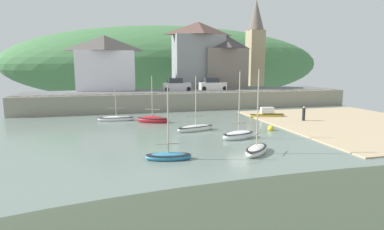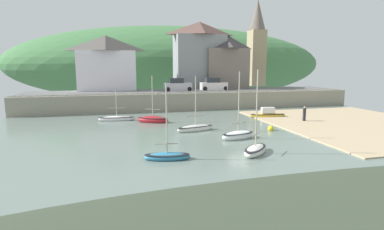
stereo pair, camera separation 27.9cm
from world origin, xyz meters
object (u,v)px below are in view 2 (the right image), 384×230
object	(u,v)px
fishing_boat_green	(238,135)
person_on_slipway	(304,113)
sailboat_tall_mast	(167,156)
parked_car_by_wall	(213,85)
sailboat_white_hull	(196,128)
motorboat_with_cabin	(153,120)
church_with_spire	(257,42)
parked_car_near_slipway	(177,86)
waterfront_building_centre	(200,55)
waterfront_building_right	(224,60)
rowboat_small_beached	(268,115)
mooring_buoy	(271,129)
waterfront_building_left	(106,62)
sailboat_nearest_shore	(255,150)
sailboat_far_left	(117,119)

from	to	relation	value
fishing_boat_green	person_on_slipway	world-z (taller)	fishing_boat_green
sailboat_tall_mast	parked_car_by_wall	distance (m)	29.06
sailboat_white_hull	sailboat_tall_mast	xyz separation A→B (m)	(-4.21, -8.42, -0.04)
sailboat_tall_mast	motorboat_with_cabin	bearing A→B (deg)	96.65
church_with_spire	parked_car_near_slipway	bearing A→B (deg)	-153.33
waterfront_building_centre	waterfront_building_right	bearing A→B (deg)	0.00
rowboat_small_beached	parked_car_by_wall	distance (m)	13.11
parked_car_by_wall	mooring_buoy	size ratio (longest dim) A/B	6.98
motorboat_with_cabin	sailboat_white_hull	world-z (taller)	sailboat_white_hull
person_on_slipway	fishing_boat_green	bearing A→B (deg)	-150.50
waterfront_building_left	sailboat_nearest_shore	xyz separation A→B (m)	(10.61, -31.06, -6.40)
motorboat_with_cabin	sailboat_far_left	distance (m)	4.37
waterfront_building_centre	motorboat_with_cabin	size ratio (longest dim) A/B	2.04
sailboat_white_hull	sailboat_tall_mast	size ratio (longest dim) A/B	1.05
parked_car_near_slipway	motorboat_with_cabin	bearing A→B (deg)	-112.70
rowboat_small_beached	waterfront_building_right	bearing A→B (deg)	96.53
church_with_spire	rowboat_small_beached	bearing A→B (deg)	-111.58
church_with_spire	motorboat_with_cabin	distance (m)	32.16
sailboat_tall_mast	rowboat_small_beached	world-z (taller)	sailboat_tall_mast
sailboat_nearest_shore	sailboat_tall_mast	bearing A→B (deg)	132.63
church_with_spire	parked_car_near_slipway	distance (m)	20.31
fishing_boat_green	parked_car_by_wall	world-z (taller)	fishing_boat_green
church_with_spire	mooring_buoy	distance (m)	32.08
sailboat_tall_mast	church_with_spire	bearing A→B (deg)	66.42
waterfront_building_right	rowboat_small_beached	world-z (taller)	waterfront_building_right
waterfront_building_right	rowboat_small_beached	bearing A→B (deg)	-91.17
waterfront_building_left	fishing_boat_green	distance (m)	29.43
waterfront_building_right	parked_car_by_wall	size ratio (longest dim) A/B	2.20
fishing_boat_green	sailboat_far_left	size ratio (longest dim) A/B	1.43
waterfront_building_right	mooring_buoy	distance (m)	25.27
motorboat_with_cabin	person_on_slipway	world-z (taller)	motorboat_with_cabin
sailboat_nearest_shore	parked_car_by_wall	size ratio (longest dim) A/B	1.48
parked_car_by_wall	motorboat_with_cabin	bearing A→B (deg)	-129.97
mooring_buoy	parked_car_by_wall	bearing A→B (deg)	88.63
waterfront_building_right	mooring_buoy	xyz separation A→B (m)	(-3.71, -24.03, -6.88)
sailboat_nearest_shore	sailboat_tall_mast	xyz separation A→B (m)	(-6.39, 0.18, -0.04)
motorboat_with_cabin	sailboat_tall_mast	size ratio (longest dim) A/B	1.04
motorboat_with_cabin	person_on_slipway	xyz separation A→B (m)	(16.50, -3.77, 0.69)
person_on_slipway	mooring_buoy	distance (m)	6.88
fishing_boat_green	waterfront_building_left	bearing A→B (deg)	98.45
waterfront_building_left	waterfront_building_centre	distance (m)	15.07
fishing_boat_green	rowboat_small_beached	bearing A→B (deg)	36.35
rowboat_small_beached	mooring_buoy	world-z (taller)	rowboat_small_beached
parked_car_near_slipway	fishing_boat_green	bearing A→B (deg)	-87.20
sailboat_far_left	church_with_spire	bearing A→B (deg)	41.42
waterfront_building_left	parked_car_near_slipway	size ratio (longest dim) A/B	2.17
motorboat_with_cabin	sailboat_tall_mast	xyz separation A→B (m)	(-0.78, -14.03, -0.07)
waterfront_building_left	motorboat_with_cabin	xyz separation A→B (m)	(5.00, -16.86, -6.37)
sailboat_white_hull	parked_car_near_slipway	size ratio (longest dim) A/B	1.32
waterfront_building_right	sailboat_tall_mast	bearing A→B (deg)	-116.01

